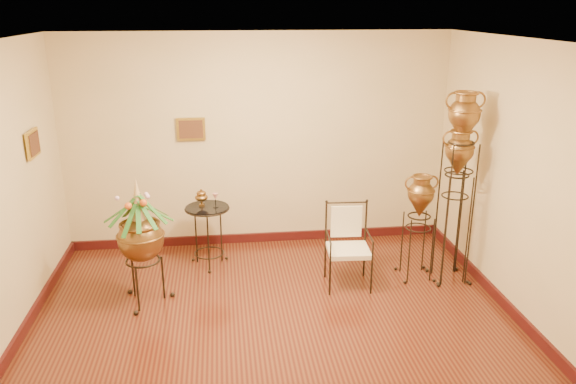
{
  "coord_description": "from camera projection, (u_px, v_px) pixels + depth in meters",
  "views": [
    {
      "loc": [
        -0.47,
        -4.63,
        3.1
      ],
      "look_at": [
        0.25,
        1.3,
        1.1
      ],
      "focal_mm": 35.0,
      "sensor_mm": 36.0,
      "label": 1
    }
  ],
  "objects": [
    {
      "name": "amphora_short",
      "position": [
        418.0,
        226.0,
        6.55
      ],
      "size": [
        0.5,
        0.5,
        1.28
      ],
      "rotation": [
        0.0,
        0.0,
        -0.36
      ],
      "color": "black",
      "rests_on": "ground"
    },
    {
      "name": "armchair",
      "position": [
        348.0,
        247.0,
        6.38
      ],
      "size": [
        0.57,
        0.53,
        0.96
      ],
      "rotation": [
        0.0,
        0.0,
        -0.06
      ],
      "color": "black",
      "rests_on": "ground"
    },
    {
      "name": "planter_urn",
      "position": [
        140.0,
        234.0,
        5.91
      ],
      "size": [
        0.91,
        0.91,
        1.44
      ],
      "rotation": [
        0.0,
        0.0,
        0.2
      ],
      "color": "black",
      "rests_on": "ground"
    },
    {
      "name": "ground",
      "position": [
        278.0,
        344.0,
        5.4
      ],
      "size": [
        5.0,
        5.0,
        0.0
      ],
      "primitive_type": "plane",
      "color": "#5A2C15",
      "rests_on": "ground"
    },
    {
      "name": "amphora_tall",
      "position": [
        457.0,
        187.0,
        6.33
      ],
      "size": [
        0.5,
        0.5,
        2.25
      ],
      "rotation": [
        0.0,
        0.0,
        0.16
      ],
      "color": "black",
      "rests_on": "ground"
    },
    {
      "name": "side_table",
      "position": [
        208.0,
        235.0,
        6.92
      ],
      "size": [
        0.6,
        0.6,
        0.97
      ],
      "rotation": [
        0.0,
        0.0,
        -0.14
      ],
      "color": "black",
      "rests_on": "ground"
    },
    {
      "name": "amphora_mid",
      "position": [
        454.0,
        205.0,
        6.43
      ],
      "size": [
        0.47,
        0.47,
        1.82
      ],
      "rotation": [
        0.0,
        0.0,
        -0.18
      ],
      "color": "black",
      "rests_on": "ground"
    },
    {
      "name": "room_shell",
      "position": [
        277.0,
        171.0,
        4.86
      ],
      "size": [
        5.02,
        5.02,
        2.81
      ],
      "color": "beige",
      "rests_on": "ground"
    }
  ]
}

